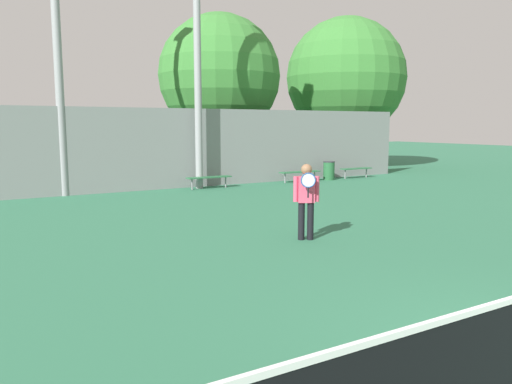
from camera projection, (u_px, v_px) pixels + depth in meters
The scene contains 10 objects.
tennis_player at pixel (306, 197), 10.54m from camera, with size 0.53×0.50×1.63m.
bench_courtside_near at pixel (356, 169), 22.91m from camera, with size 1.61×0.40×0.46m.
bench_courtside_far at pixel (209, 178), 19.15m from camera, with size 1.78×0.40×0.46m.
bench_adjacent_court at pixel (300, 172), 21.32m from camera, with size 1.93×0.40×0.46m.
light_pole_far_right at pixel (197, 30), 18.53m from camera, with size 0.90×0.60×10.38m.
light_pole_center_back at pixel (55, 12), 16.46m from camera, with size 0.90×0.60×10.92m.
trash_bin at pixel (329, 171), 22.17m from camera, with size 0.52×0.52×0.83m.
back_fence at pixel (126, 150), 18.12m from camera, with size 26.32×0.06×3.06m.
tree_green_tall at pixel (219, 76), 23.69m from camera, with size 5.78×5.78×7.63m.
tree_green_broad at pixel (346, 78), 27.97m from camera, with size 6.65×6.65×8.37m.
Camera 1 is at (-5.18, -2.32, 2.45)m, focal length 35.00 mm.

